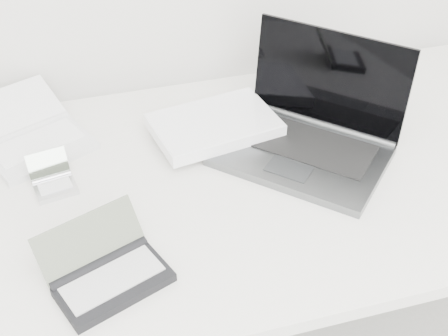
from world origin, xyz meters
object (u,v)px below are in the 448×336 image
object	(u,v)px
desk	(232,192)
netbook_open_white	(32,137)
laptop_large	(274,130)
palmtop_charcoal	(107,272)

from	to	relation	value
desk	netbook_open_white	size ratio (longest dim) A/B	4.62
laptop_large	desk	bearing A→B (deg)	-100.91
laptop_large	palmtop_charcoal	size ratio (longest dim) A/B	2.31
laptop_large	palmtop_charcoal	distance (m)	0.52
netbook_open_white	palmtop_charcoal	size ratio (longest dim) A/B	1.45
desk	palmtop_charcoal	size ratio (longest dim) A/B	6.67
desk	netbook_open_white	distance (m)	0.48
desk	palmtop_charcoal	bearing A→B (deg)	-143.52
palmtop_charcoal	netbook_open_white	bearing A→B (deg)	82.57
palmtop_charcoal	desk	bearing A→B (deg)	15.51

